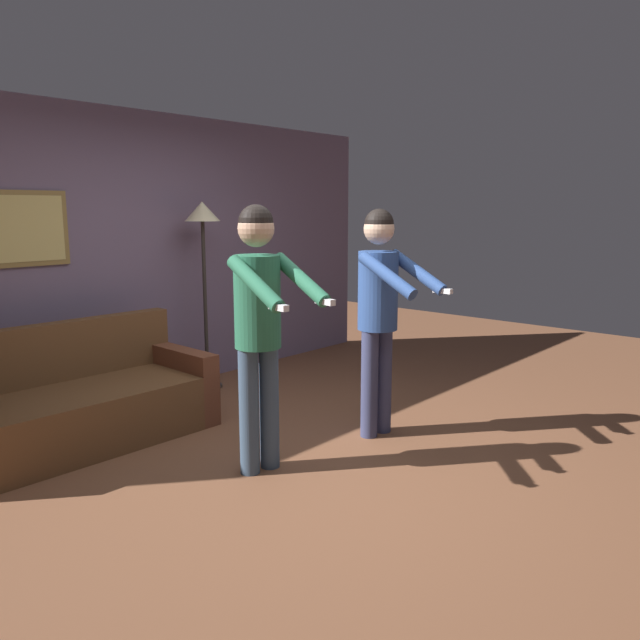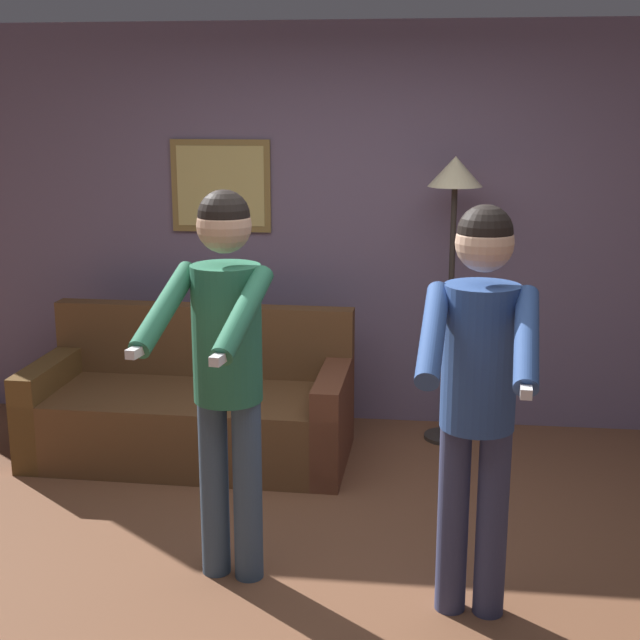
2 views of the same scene
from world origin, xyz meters
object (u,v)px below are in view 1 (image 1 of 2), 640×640
couch (80,406)px  torchiere_lamp (203,234)px  person_standing_right (380,301)px  person_standing_left (259,313)px

couch → torchiere_lamp: bearing=16.1°
torchiere_lamp → couch: bearing=-163.9°
torchiere_lamp → person_standing_right: 2.06m
torchiere_lamp → person_standing_left: size_ratio=1.02×
couch → person_standing_right: bearing=-44.4°
torchiere_lamp → person_standing_left: bearing=-118.6°
couch → torchiere_lamp: size_ratio=1.07×
torchiere_lamp → person_standing_right: size_ratio=1.04×
person_standing_left → couch: bearing=111.2°
couch → torchiere_lamp: torchiere_lamp is taller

